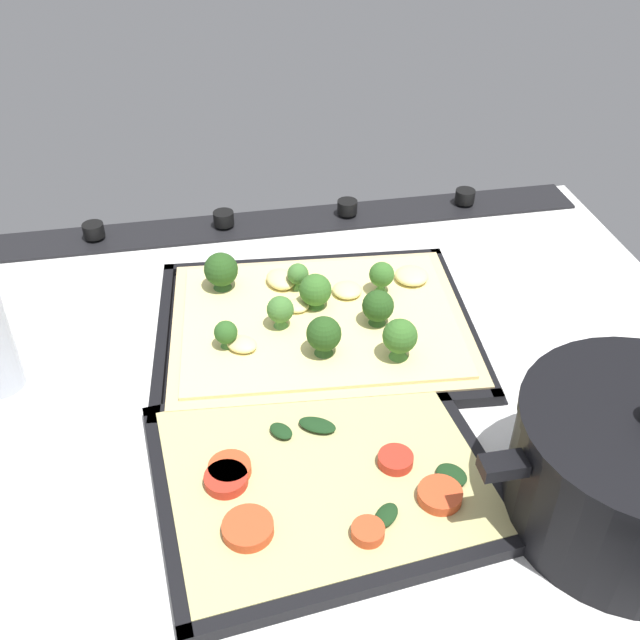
{
  "coord_description": "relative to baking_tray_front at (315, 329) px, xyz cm",
  "views": [
    {
      "loc": [
        11.92,
        56.44,
        51.33
      ],
      "look_at": [
        0.99,
        -1.71,
        6.04
      ],
      "focal_mm": 41.21,
      "sensor_mm": 36.0,
      "label": 1
    }
  ],
  "objects": [
    {
      "name": "cooking_pot",
      "position": [
        -20.99,
        29.56,
        5.35
      ],
      "size": [
        27.19,
        20.39,
        13.73
      ],
      "color": "black",
      "rests_on": "ground_plane"
    },
    {
      "name": "veggie_pizza_back",
      "position": [
        3.24,
        21.38,
        0.72
      ],
      "size": [
        29.15,
        25.05,
        1.9
      ],
      "color": "tan",
      "rests_on": "baking_tray_back"
    },
    {
      "name": "baking_tray_back",
      "position": [
        3.06,
        21.03,
        0.01
      ],
      "size": [
        31.79,
        27.69,
        1.3
      ],
      "color": "black",
      "rests_on": "ground_plane"
    },
    {
      "name": "stove_control_panel",
      "position": [
        -0.47,
        -24.71,
        0.18
      ],
      "size": [
        82.73,
        7.0,
        2.6
      ],
      "color": "black",
      "rests_on": "ground_plane"
    },
    {
      "name": "baking_tray_front",
      "position": [
        0.0,
        0.0,
        0.0
      ],
      "size": [
        37.12,
        30.44,
        1.3
      ],
      "color": "black",
      "rests_on": "ground_plane"
    },
    {
      "name": "broccoli_pizza",
      "position": [
        -0.12,
        -0.17,
        1.57
      ],
      "size": [
        34.54,
        27.86,
        5.96
      ],
      "color": "#D3B77F",
      "rests_on": "baking_tray_front"
    },
    {
      "name": "ground_plane",
      "position": [
        -0.47,
        7.43,
        -1.86
      ],
      "size": [
        86.17,
        71.28,
        3.0
      ],
      "primitive_type": "cube",
      "color": "white"
    }
  ]
}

